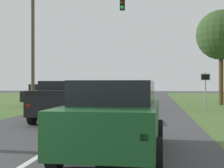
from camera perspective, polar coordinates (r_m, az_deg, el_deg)
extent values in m
plane|color=#424244|center=(14.68, -3.37, -6.74)|extent=(120.00, 120.00, 0.00)
cube|color=#194C23|center=(8.07, 0.63, -6.59)|extent=(2.12, 4.99, 0.91)
cube|color=black|center=(8.26, 0.87, -1.35)|extent=(1.85, 3.10, 0.55)
cube|color=red|center=(5.90, -10.97, -8.64)|extent=(0.14, 0.06, 0.12)
cube|color=red|center=(5.57, 5.65, -9.16)|extent=(0.14, 0.06, 0.12)
cylinder|color=black|center=(9.81, -4.04, -8.06)|extent=(0.26, 0.72, 0.72)
cylinder|color=black|center=(9.57, 8.06, -8.27)|extent=(0.26, 0.72, 0.72)
cylinder|color=black|center=(6.89, -9.83, -11.58)|extent=(0.26, 0.72, 0.72)
cylinder|color=black|center=(6.55, 7.73, -12.20)|extent=(0.26, 0.72, 0.72)
cube|color=black|center=(15.73, -8.23, -3.25)|extent=(2.22, 5.47, 0.86)
cube|color=black|center=(15.44, -8.47, -0.61)|extent=(1.84, 2.12, 0.60)
cube|color=black|center=(14.09, -9.83, -1.50)|extent=(1.98, 2.13, 0.20)
cube|color=red|center=(13.41, -14.35, -3.66)|extent=(0.14, 0.07, 0.12)
cube|color=red|center=(12.95, -7.48, -3.79)|extent=(0.14, 0.07, 0.12)
cylinder|color=black|center=(17.62, -10.12, -4.29)|extent=(0.27, 0.81, 0.80)
cylinder|color=black|center=(17.20, -3.66, -4.39)|extent=(0.27, 0.81, 0.80)
cylinder|color=black|center=(14.44, -13.68, -5.27)|extent=(0.27, 0.81, 0.80)
cylinder|color=black|center=(13.92, -5.84, -5.47)|extent=(0.27, 0.81, 0.80)
cylinder|color=brown|center=(23.45, -13.59, 5.89)|extent=(0.24, 0.24, 8.22)
cube|color=black|center=(22.49, 1.82, 13.81)|extent=(0.32, 0.28, 0.90)
sphere|color=black|center=(22.34, 1.78, 13.90)|extent=(0.22, 0.22, 0.22)
sphere|color=#1ED83F|center=(22.27, 1.78, 13.15)|extent=(0.22, 0.22, 0.22)
cylinder|color=gray|center=(21.95, 15.90, -1.18)|extent=(0.08, 0.08, 2.51)
cube|color=white|center=(21.92, 15.91, 1.18)|extent=(0.60, 0.03, 0.44)
cube|color=black|center=(21.90, 15.91, 1.18)|extent=(0.52, 0.01, 0.36)
cylinder|color=#4C351E|center=(27.84, 18.41, 0.79)|extent=(0.36, 0.36, 4.16)
sphere|color=#314C24|center=(28.11, 18.41, 8.11)|extent=(4.00, 4.00, 4.00)
cube|color=black|center=(25.47, -10.54, -2.14)|extent=(4.26, 1.87, 0.82)
cube|color=black|center=(25.52, -10.99, -0.63)|extent=(2.56, 1.63, 0.52)
cube|color=red|center=(24.21, -6.35, -2.16)|extent=(0.06, 0.14, 0.12)
cube|color=red|center=(25.65, -5.59, -2.03)|extent=(0.06, 0.14, 0.12)
cylinder|color=black|center=(25.07, -14.02, -3.11)|extent=(0.68, 0.23, 0.68)
cylinder|color=black|center=(26.76, -12.64, -2.90)|extent=(0.68, 0.23, 0.68)
cylinder|color=black|center=(24.26, -8.22, -3.22)|extent=(0.68, 0.23, 0.68)
cylinder|color=black|center=(26.01, -7.18, -2.99)|extent=(0.68, 0.23, 0.68)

